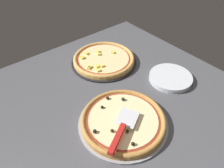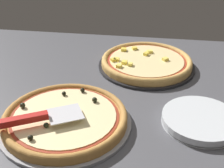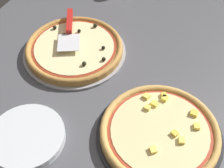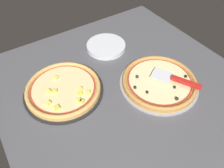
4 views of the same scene
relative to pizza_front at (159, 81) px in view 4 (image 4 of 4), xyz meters
The scene contains 7 objects.
ground_plane 16.14cm from the pizza_front, 81.76° to the left, with size 137.55×122.47×3.60cm, color #4C4C51.
pizza_pan_front 2.06cm from the pizza_front, 28.37° to the right, with size 40.35×40.35×1.00cm, color #939399.
pizza_front is the anchor object (origin of this frame).
pizza_pan_back 48.54cm from the pizza_front, 62.64° to the left, with size 39.57×39.57×1.00cm, color black.
pizza_back 48.49cm from the pizza_front, 62.68° to the left, with size 37.20×37.20×3.41cm.
serving_spatula 10.32cm from the pizza_front, 140.25° to the right, with size 24.12×16.33×2.00cm.
plate_stack 41.31cm from the pizza_front, ahead, with size 23.60×23.60×2.80cm.
Camera 4 is at (-53.47, 46.97, 82.82)cm, focal length 35.00 mm.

